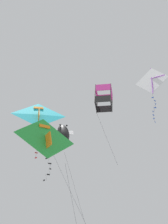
# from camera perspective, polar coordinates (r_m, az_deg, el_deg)

# --- Properties ---
(kite_box_low_drifter) EXTENTS (1.58, 1.82, 6.26)m
(kite_box_low_drifter) POSITION_cam_1_polar(r_m,az_deg,el_deg) (28.86, 3.02, 2.10)
(kite_box_low_drifter) COLOR #DB2D93
(kite_fish_highest) EXTENTS (2.81, 2.05, 8.41)m
(kite_fish_highest) POSITION_cam_1_polar(r_m,az_deg,el_deg) (29.26, -3.16, -3.38)
(kite_fish_highest) COLOR black
(kite_diamond_mid_left) EXTENTS (2.36, 1.35, 4.63)m
(kite_diamond_mid_left) POSITION_cam_1_polar(r_m,az_deg,el_deg) (27.08, 10.24, 4.67)
(kite_diamond_mid_left) COLOR white
(kite_delta_near_right) EXTENTS (4.11, 3.24, 7.04)m
(kite_delta_near_right) POSITION_cam_1_polar(r_m,az_deg,el_deg) (22.31, -6.89, -0.49)
(kite_delta_near_right) COLOR #1EB2C6
(kite_delta_upper_right) EXTENTS (3.76, 3.59, 9.69)m
(kite_delta_upper_right) POSITION_cam_1_polar(r_m,az_deg,el_deg) (19.75, -5.77, -4.06)
(kite_delta_upper_right) COLOR green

